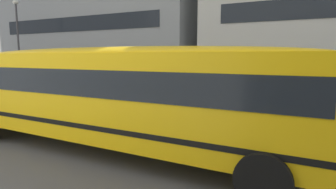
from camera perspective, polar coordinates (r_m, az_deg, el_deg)
ground_plane at (r=8.79m, az=9.77°, el=-9.95°), size 400.00×400.00×0.00m
sidewalk_far at (r=15.51m, az=17.23°, el=-2.49°), size 120.00×3.00×0.01m
lane_centreline at (r=8.79m, az=9.77°, el=-9.93°), size 110.00×0.16×0.01m
school_bus at (r=8.12m, az=-11.90°, el=1.03°), size 13.08×3.38×2.91m
parked_car_red_by_entrance at (r=19.02m, az=-23.57°, el=1.58°), size 3.95×1.98×1.64m
street_lamp at (r=24.50m, az=-28.09°, el=10.67°), size 0.44×0.44×6.80m
apartment_block_far_left at (r=27.45m, az=-10.89°, el=15.90°), size 17.82×10.31×13.30m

